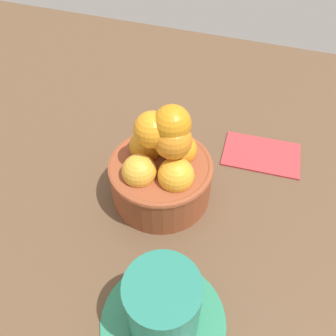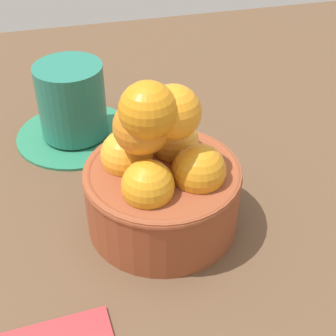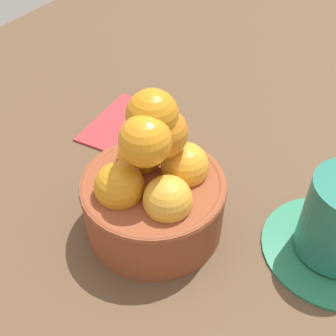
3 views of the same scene
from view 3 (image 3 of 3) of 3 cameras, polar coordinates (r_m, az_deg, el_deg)
name	(u,v)px [view 3 (image 3 of 3)]	position (r cm, az deg, el deg)	size (l,w,h in cm)	color
ground_plane	(155,234)	(46.67, -1.77, -8.79)	(144.01, 102.27, 3.10)	brown
terracotta_bowl	(154,187)	(41.47, -1.94, -2.62)	(14.31, 14.31, 15.48)	brown
folded_napkin	(124,123)	(58.36, -5.89, 6.05)	(12.21, 8.08, 0.60)	#B23338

